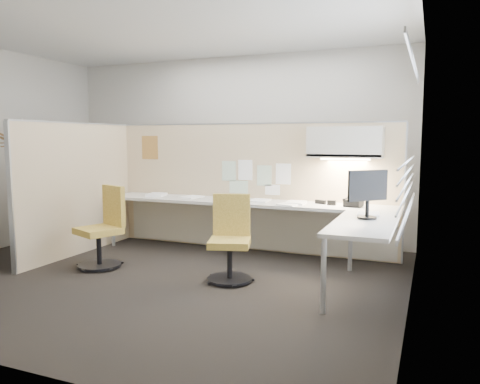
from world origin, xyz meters
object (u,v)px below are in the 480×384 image
at_px(chair_right, 230,241).
at_px(monitor, 368,191).
at_px(desk, 264,213).
at_px(phone, 353,202).
at_px(chair_left, 104,230).

distance_m(chair_right, monitor, 1.56).
xyz_separation_m(desk, chair_right, (-0.04, -0.97, -0.17)).
bearing_deg(phone, monitor, -60.68).
height_order(chair_left, monitor, monitor).
xyz_separation_m(chair_left, monitor, (3.05, 0.37, 0.57)).
bearing_deg(monitor, chair_left, 141.85).
relative_size(chair_right, monitor, 1.86).
bearing_deg(desk, monitor, -26.49).
xyz_separation_m(chair_left, phone, (2.78, 1.20, 0.33)).
bearing_deg(phone, chair_left, -145.44).
bearing_deg(monitor, desk, 108.36).
bearing_deg(chair_right, monitor, -5.65).
xyz_separation_m(monitor, phone, (-0.27, 0.83, -0.24)).
xyz_separation_m(chair_right, phone, (1.14, 1.11, 0.35)).
distance_m(chair_left, monitor, 3.13).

